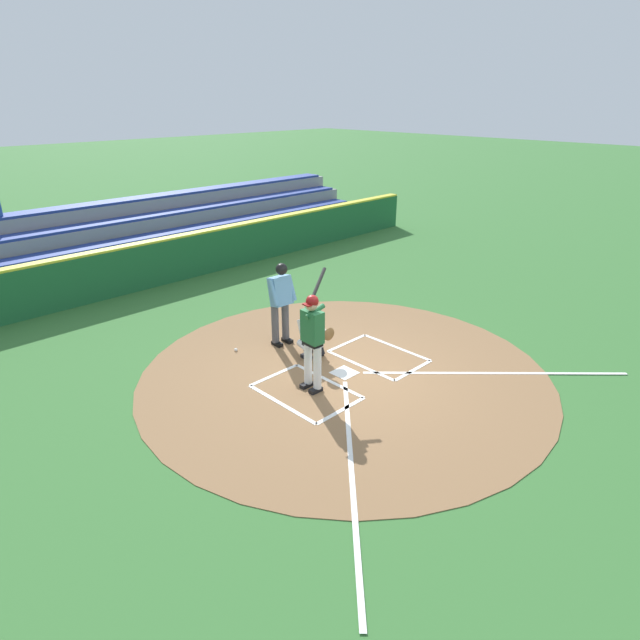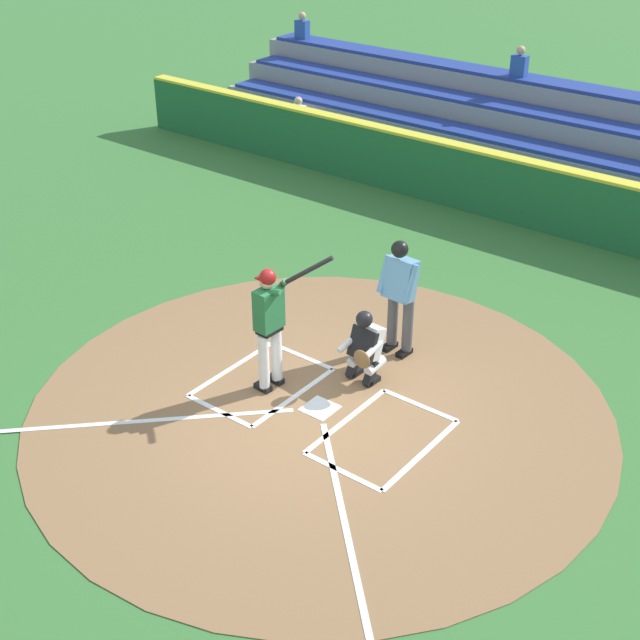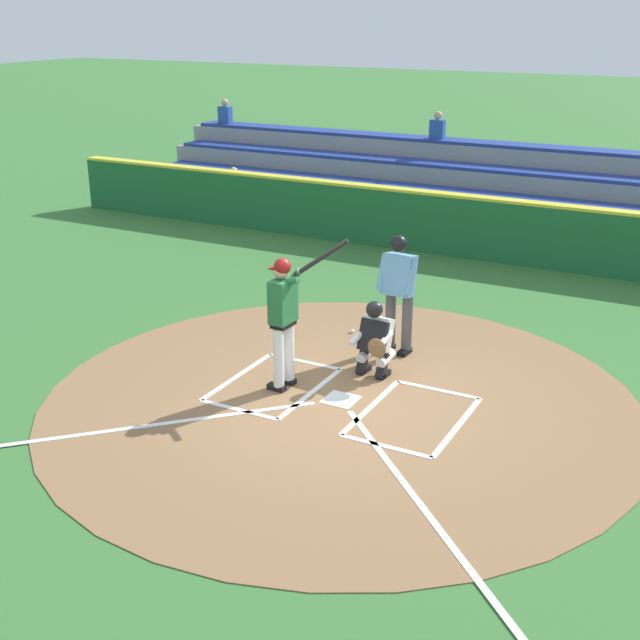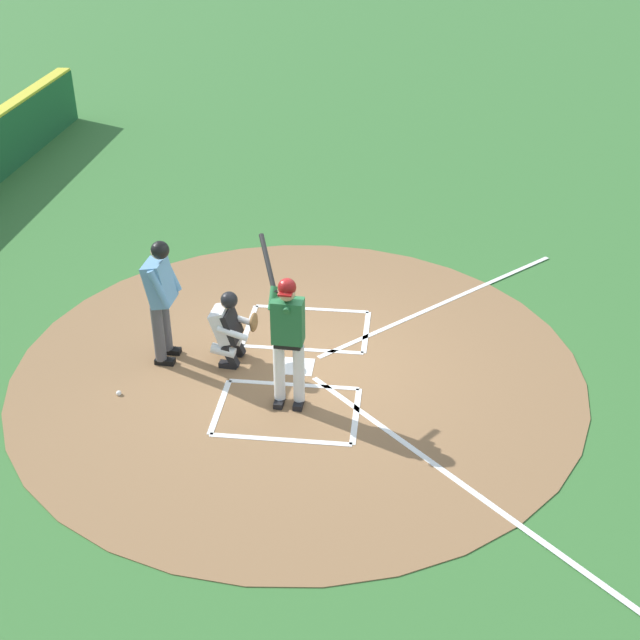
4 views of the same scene
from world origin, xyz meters
The scene contains 9 objects.
ground_plane centered at (0.00, 0.00, 0.00)m, with size 120.00×120.00×0.00m, color #387033.
dirt_circle centered at (0.00, 0.00, 0.01)m, with size 8.00×8.00×0.01m, color olive.
home_plate_and_chalk centered at (0.00, 0.88, 0.01)m, with size 7.93×4.91×0.01m.
batter centered at (0.86, 0.00, 1.10)m, with size 0.95×0.68×2.13m.
catcher centered at (-0.06, -0.96, 0.59)m, with size 0.59×0.64×1.13m.
plate_umpire centered at (-0.01, -1.89, 1.08)m, with size 0.59×0.43×1.86m.
baseball centered at (0.94, -2.31, 0.04)m, with size 0.07×0.07×0.07m, color white.
backstop_wall centered at (0.00, -7.50, 0.65)m, with size 22.00×0.36×1.31m.
bleacher_stand centered at (0.01, -10.20, 0.70)m, with size 20.00×3.40×2.55m.
Camera 1 is at (6.91, 6.33, 5.08)m, focal length 30.09 mm.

